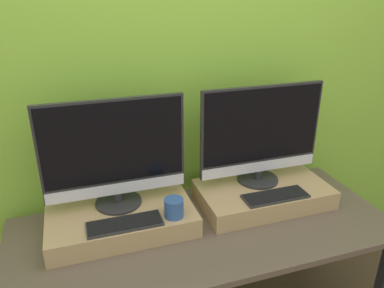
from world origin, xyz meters
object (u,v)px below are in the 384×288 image
at_px(monitor_left, 114,153).
at_px(monitor_right, 261,134).
at_px(keyboard_right, 275,196).
at_px(keyboard_left, 125,224).
at_px(mug, 174,208).

bearing_deg(monitor_left, monitor_right, 0.00).
bearing_deg(keyboard_right, keyboard_left, 180.00).
relative_size(monitor_left, keyboard_right, 1.99).
distance_m(monitor_left, monitor_right, 0.74).
bearing_deg(monitor_left, keyboard_left, -90.00).
xyz_separation_m(keyboard_left, keyboard_right, (0.74, 0.00, 0.00)).
height_order(keyboard_left, mug, mug).
bearing_deg(monitor_right, keyboard_left, -165.86).
bearing_deg(mug, keyboard_right, 0.00).
bearing_deg(keyboard_left, keyboard_right, 0.00).
bearing_deg(keyboard_left, monitor_right, 14.14).
distance_m(keyboard_left, keyboard_right, 0.74).
bearing_deg(keyboard_left, mug, 0.00).
xyz_separation_m(monitor_left, keyboard_left, (-0.00, -0.19, -0.26)).
relative_size(keyboard_left, mug, 3.74).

